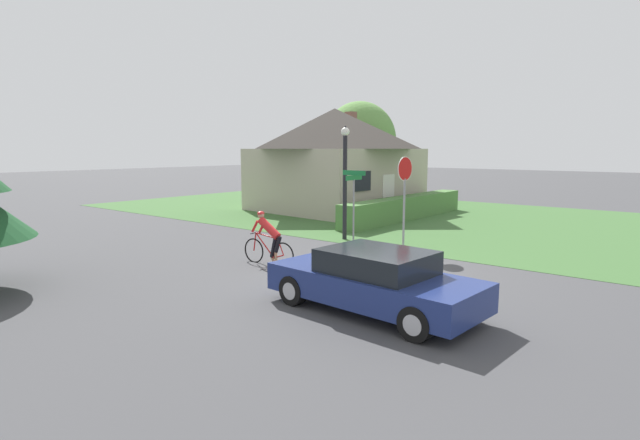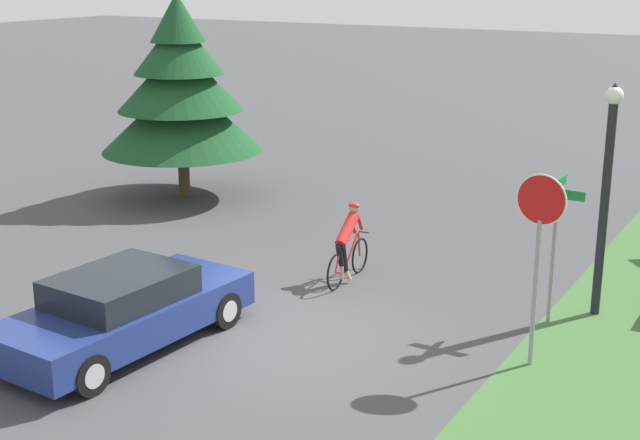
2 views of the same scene
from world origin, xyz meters
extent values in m
plane|color=#424244|center=(0.00, 0.00, 0.00)|extent=(140.00, 140.00, 0.00)
cube|color=#3D6633|center=(11.44, 4.00, 0.01)|extent=(16.00, 36.00, 0.01)
cube|color=#B2A893|center=(10.96, 9.29, 1.61)|extent=(7.57, 7.59, 3.22)
pyramid|color=#3D3833|center=(10.96, 9.29, 4.26)|extent=(8.18, 8.20, 2.08)
cube|color=silver|center=(10.63, 5.78, 1.00)|extent=(0.90, 0.14, 2.00)
cube|color=black|center=(8.69, 5.96, 1.77)|extent=(1.10, 0.16, 0.90)
cube|color=brown|center=(13.10, 9.79, 4.87)|extent=(0.54, 0.54, 0.80)
cube|color=#4C7A3D|center=(10.16, 4.55, 0.52)|extent=(9.56, 0.90, 1.04)
cube|color=navy|center=(-1.95, -1.49, 0.52)|extent=(2.07, 4.44, 0.56)
cube|color=black|center=(-1.95, -1.55, 1.02)|extent=(1.70, 2.15, 0.45)
cylinder|color=black|center=(-2.63, 0.03, 0.31)|extent=(0.29, 0.64, 0.62)
cylinder|color=#ADADB2|center=(-2.63, 0.03, 0.31)|extent=(0.29, 0.38, 0.36)
cylinder|color=black|center=(-1.06, -0.07, 0.31)|extent=(0.29, 0.64, 0.62)
cylinder|color=#ADADB2|center=(-1.06, -0.07, 0.31)|extent=(0.29, 0.38, 0.36)
cylinder|color=black|center=(-2.83, -2.91, 0.31)|extent=(0.29, 0.64, 0.62)
cylinder|color=#ADADB2|center=(-2.83, -2.91, 0.31)|extent=(0.29, 0.38, 0.36)
cylinder|color=black|center=(-1.26, -3.01, 0.31)|extent=(0.29, 0.64, 0.62)
cylinder|color=#ADADB2|center=(-1.26, -3.01, 0.31)|extent=(0.29, 0.38, 0.36)
torus|color=black|center=(-0.35, 2.44, 0.34)|extent=(0.08, 0.71, 0.71)
torus|color=black|center=(-0.41, 3.54, 0.34)|extent=(0.08, 0.71, 0.71)
cylinder|color=#B21E1E|center=(-0.36, 2.72, 0.49)|extent=(0.05, 0.19, 0.56)
cylinder|color=#B21E1E|center=(-0.39, 3.12, 0.54)|extent=(0.08, 0.68, 0.67)
cylinder|color=#B21E1E|center=(-0.38, 3.04, 0.81)|extent=(0.09, 0.81, 0.13)
cylinder|color=#B21E1E|center=(-0.36, 2.62, 0.28)|extent=(0.06, 0.36, 0.15)
cylinder|color=#B21E1E|center=(-0.35, 2.54, 0.55)|extent=(0.04, 0.23, 0.44)
cylinder|color=#B21E1E|center=(-0.41, 3.49, 0.60)|extent=(0.04, 0.12, 0.53)
cylinder|color=black|center=(-0.41, 3.45, 0.86)|extent=(0.44, 0.05, 0.02)
ellipsoid|color=black|center=(-0.36, 2.64, 0.79)|extent=(0.09, 0.20, 0.05)
cylinder|color=black|center=(-0.36, 2.64, 0.61)|extent=(0.13, 0.26, 0.47)
cylinder|color=black|center=(-0.36, 2.80, 0.53)|extent=(0.13, 0.27, 0.62)
cylinder|color=tan|center=(-0.37, 2.71, 0.25)|extent=(0.08, 0.08, 0.30)
cylinder|color=tan|center=(-0.32, 2.87, 0.15)|extent=(0.17, 0.08, 0.21)
cylinder|color=red|center=(-0.38, 2.94, 1.03)|extent=(0.26, 0.74, 0.60)
cylinder|color=red|center=(-0.40, 3.21, 1.04)|extent=(0.09, 0.27, 0.36)
cylinder|color=red|center=(-0.40, 3.49, 1.04)|extent=(0.09, 0.27, 0.36)
sphere|color=tan|center=(-0.39, 3.25, 1.38)|extent=(0.19, 0.19, 0.19)
ellipsoid|color=red|center=(-0.39, 3.25, 1.43)|extent=(0.22, 0.18, 0.12)
cylinder|color=gray|center=(3.81, 1.09, 1.14)|extent=(0.07, 0.07, 2.29)
cylinder|color=red|center=(3.81, 1.09, 2.59)|extent=(0.72, 0.09, 0.72)
cylinder|color=silver|center=(3.81, 1.09, 2.59)|extent=(0.76, 0.09, 0.77)
cylinder|color=black|center=(4.15, 3.66, 1.84)|extent=(0.15, 0.15, 3.67)
sphere|color=white|center=(4.15, 3.66, 3.81)|extent=(0.30, 0.30, 0.30)
cone|color=black|center=(4.15, 3.66, 3.96)|extent=(0.18, 0.18, 0.12)
cylinder|color=gray|center=(3.56, 2.86, 1.10)|extent=(0.06, 0.06, 2.20)
cube|color=#197238|center=(3.56, 2.86, 2.26)|extent=(0.90, 0.03, 0.16)
cube|color=#197238|center=(3.56, 2.86, 2.42)|extent=(0.03, 0.90, 0.16)
cylinder|color=#4C3823|center=(15.86, 11.07, 0.92)|extent=(0.29, 0.29, 1.84)
ellipsoid|color=#609347|center=(15.86, 11.07, 3.76)|extent=(4.51, 4.51, 4.74)
camera|label=1|loc=(-10.09, -6.68, 3.21)|focal=28.00mm
camera|label=2|loc=(7.32, -11.23, 5.85)|focal=50.00mm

